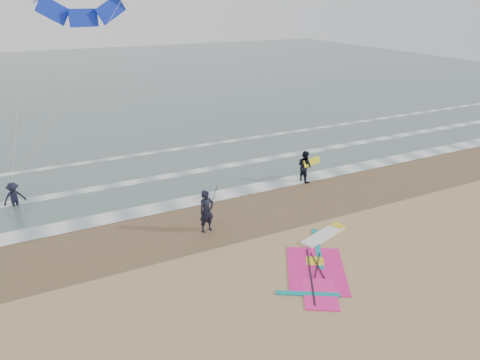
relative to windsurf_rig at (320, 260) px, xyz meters
name	(u,v)px	position (x,y,z in m)	size (l,w,h in m)	color
ground	(315,277)	(-0.82, -0.85, -0.03)	(120.00, 120.00, 0.00)	tan
sea_water	(99,79)	(-0.82, 47.15, -0.02)	(120.00, 80.00, 0.02)	#47605E
wet_sand_band	(244,212)	(-0.82, 5.15, -0.03)	(120.00, 5.00, 0.01)	brown
foam_waterline	(209,180)	(-0.82, 9.59, 0.00)	(120.00, 9.15, 0.02)	white
windsurf_rig	(320,260)	(0.00, 0.00, 0.00)	(5.30, 5.02, 0.13)	white
person_standing	(207,211)	(-3.13, 4.19, 0.95)	(0.72, 0.47, 1.97)	black
person_walking	(305,166)	(4.01, 7.06, 0.88)	(0.88, 0.69, 1.82)	black
person_wading	(13,191)	(-10.85, 10.73, 0.79)	(1.06, 0.61, 1.64)	black
held_pole	(213,201)	(-2.83, 4.19, 1.41)	(0.17, 0.86, 1.82)	black
carried_kiteboard	(312,162)	(4.41, 6.96, 1.12)	(1.30, 0.51, 0.39)	yellow
surf_kite	(81,3)	(-5.89, 14.85, 9.38)	(8.42, 4.42, 10.06)	white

